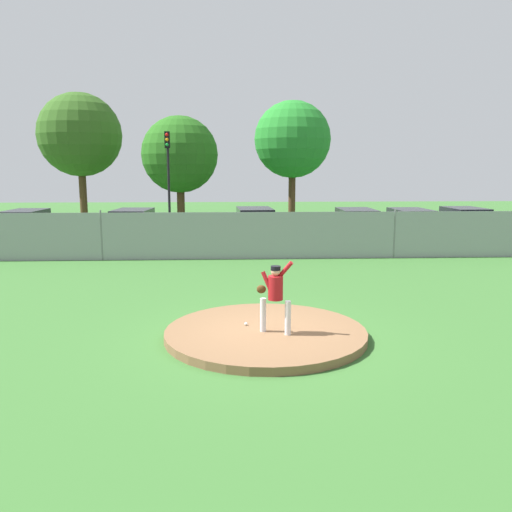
{
  "coord_description": "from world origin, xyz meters",
  "views": [
    {
      "loc": [
        -0.72,
        -11.0,
        3.71
      ],
      "look_at": [
        -0.09,
        2.6,
        1.38
      ],
      "focal_mm": 36.44,
      "sensor_mm": 36.0,
      "label": 1
    }
  ],
  "objects_px": {
    "pitcher_youth": "(275,292)",
    "parked_car_white": "(133,227)",
    "baseball": "(246,324)",
    "parked_car_navy": "(464,226)",
    "parked_car_slate": "(26,227)",
    "parked_car_charcoal": "(255,226)",
    "traffic_light_near": "(168,166)",
    "parked_car_champagne": "(356,227)",
    "parked_car_burgundy": "(410,226)"
  },
  "relations": [
    {
      "from": "parked_car_slate",
      "to": "parked_car_burgundy",
      "type": "distance_m",
      "value": 19.2
    },
    {
      "from": "parked_car_slate",
      "to": "parked_car_burgundy",
      "type": "relative_size",
      "value": 0.99
    },
    {
      "from": "baseball",
      "to": "parked_car_navy",
      "type": "xyz_separation_m",
      "value": [
        11.44,
        14.28,
        0.6
      ]
    },
    {
      "from": "baseball",
      "to": "parked_car_navy",
      "type": "bearing_deg",
      "value": 51.32
    },
    {
      "from": "parked_car_white",
      "to": "parked_car_charcoal",
      "type": "height_order",
      "value": "parked_car_charcoal"
    },
    {
      "from": "parked_car_slate",
      "to": "parked_car_navy",
      "type": "xyz_separation_m",
      "value": [
        21.88,
        -0.29,
        0.02
      ]
    },
    {
      "from": "parked_car_champagne",
      "to": "parked_car_burgundy",
      "type": "xyz_separation_m",
      "value": [
        2.9,
        0.5,
        -0.03
      ]
    },
    {
      "from": "traffic_light_near",
      "to": "parked_car_charcoal",
      "type": "bearing_deg",
      "value": -40.18
    },
    {
      "from": "parked_car_white",
      "to": "parked_car_navy",
      "type": "bearing_deg",
      "value": -0.88
    },
    {
      "from": "parked_car_burgundy",
      "to": "parked_car_navy",
      "type": "bearing_deg",
      "value": -5.46
    },
    {
      "from": "parked_car_white",
      "to": "parked_car_navy",
      "type": "xyz_separation_m",
      "value": [
        16.64,
        -0.26,
        0.01
      ]
    },
    {
      "from": "parked_car_burgundy",
      "to": "baseball",
      "type": "bearing_deg",
      "value": -121.05
    },
    {
      "from": "pitcher_youth",
      "to": "baseball",
      "type": "xyz_separation_m",
      "value": [
        -0.61,
        0.57,
        -0.87
      ]
    },
    {
      "from": "parked_car_charcoal",
      "to": "traffic_light_near",
      "type": "xyz_separation_m",
      "value": [
        -4.66,
        3.94,
        2.99
      ]
    },
    {
      "from": "parked_car_champagne",
      "to": "traffic_light_near",
      "type": "relative_size",
      "value": 0.84
    },
    {
      "from": "baseball",
      "to": "parked_car_champagne",
      "type": "height_order",
      "value": "parked_car_champagne"
    },
    {
      "from": "parked_car_champagne",
      "to": "parked_car_white",
      "type": "distance_m",
      "value": 11.07
    },
    {
      "from": "parked_car_navy",
      "to": "parked_car_burgundy",
      "type": "relative_size",
      "value": 0.92
    },
    {
      "from": "parked_car_charcoal",
      "to": "parked_car_champagne",
      "type": "bearing_deg",
      "value": -2.7
    },
    {
      "from": "parked_car_burgundy",
      "to": "pitcher_youth",
      "type": "bearing_deg",
      "value": -118.34
    },
    {
      "from": "parked_car_slate",
      "to": "parked_car_charcoal",
      "type": "height_order",
      "value": "parked_car_charcoal"
    },
    {
      "from": "pitcher_youth",
      "to": "parked_car_champagne",
      "type": "relative_size",
      "value": 0.34
    },
    {
      "from": "parked_car_champagne",
      "to": "parked_car_charcoal",
      "type": "bearing_deg",
      "value": 177.3
    },
    {
      "from": "pitcher_youth",
      "to": "parked_car_white",
      "type": "distance_m",
      "value": 16.19
    },
    {
      "from": "parked_car_white",
      "to": "parked_car_slate",
      "type": "height_order",
      "value": "parked_car_white"
    },
    {
      "from": "parked_car_champagne",
      "to": "parked_car_charcoal",
      "type": "xyz_separation_m",
      "value": [
        -5.03,
        0.24,
        0.01
      ]
    },
    {
      "from": "parked_car_navy",
      "to": "baseball",
      "type": "bearing_deg",
      "value": -128.68
    },
    {
      "from": "parked_car_charcoal",
      "to": "traffic_light_near",
      "type": "relative_size",
      "value": 0.85
    },
    {
      "from": "parked_car_white",
      "to": "parked_car_slate",
      "type": "relative_size",
      "value": 0.99
    },
    {
      "from": "parked_car_slate",
      "to": "parked_car_navy",
      "type": "height_order",
      "value": "parked_car_navy"
    },
    {
      "from": "parked_car_white",
      "to": "parked_car_slate",
      "type": "xyz_separation_m",
      "value": [
        -5.24,
        0.04,
        -0.0
      ]
    },
    {
      "from": "parked_car_white",
      "to": "parked_car_burgundy",
      "type": "xyz_separation_m",
      "value": [
        13.96,
        -0.0,
        -0.01
      ]
    },
    {
      "from": "pitcher_youth",
      "to": "parked_car_slate",
      "type": "bearing_deg",
      "value": 126.12
    },
    {
      "from": "baseball",
      "to": "parked_car_champagne",
      "type": "bearing_deg",
      "value": 67.36
    },
    {
      "from": "parked_car_slate",
      "to": "parked_car_charcoal",
      "type": "xyz_separation_m",
      "value": [
        11.28,
        -0.3,
        0.03
      ]
    },
    {
      "from": "pitcher_youth",
      "to": "traffic_light_near",
      "type": "height_order",
      "value": "traffic_light_near"
    },
    {
      "from": "baseball",
      "to": "traffic_light_near",
      "type": "xyz_separation_m",
      "value": [
        -3.83,
        18.21,
        3.6
      ]
    },
    {
      "from": "baseball",
      "to": "parked_car_charcoal",
      "type": "xyz_separation_m",
      "value": [
        0.83,
        14.28,
        0.61
      ]
    },
    {
      "from": "parked_car_slate",
      "to": "parked_car_navy",
      "type": "relative_size",
      "value": 1.08
    },
    {
      "from": "traffic_light_near",
      "to": "pitcher_youth",
      "type": "bearing_deg",
      "value": -76.7
    },
    {
      "from": "parked_car_navy",
      "to": "parked_car_white",
      "type": "bearing_deg",
      "value": 179.12
    },
    {
      "from": "pitcher_youth",
      "to": "parked_car_white",
      "type": "bearing_deg",
      "value": 111.04
    },
    {
      "from": "parked_car_charcoal",
      "to": "traffic_light_near",
      "type": "bearing_deg",
      "value": 139.82
    },
    {
      "from": "pitcher_youth",
      "to": "parked_car_charcoal",
      "type": "distance_m",
      "value": 14.85
    },
    {
      "from": "baseball",
      "to": "parked_car_champagne",
      "type": "xyz_separation_m",
      "value": [
        5.86,
        14.04,
        0.6
      ]
    },
    {
      "from": "traffic_light_near",
      "to": "baseball",
      "type": "bearing_deg",
      "value": -78.12
    },
    {
      "from": "pitcher_youth",
      "to": "parked_car_white",
      "type": "height_order",
      "value": "pitcher_youth"
    },
    {
      "from": "parked_car_navy",
      "to": "traffic_light_near",
      "type": "distance_m",
      "value": 16.05
    },
    {
      "from": "parked_car_burgundy",
      "to": "traffic_light_near",
      "type": "relative_size",
      "value": 0.84
    },
    {
      "from": "pitcher_youth",
      "to": "parked_car_slate",
      "type": "distance_m",
      "value": 18.75
    }
  ]
}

